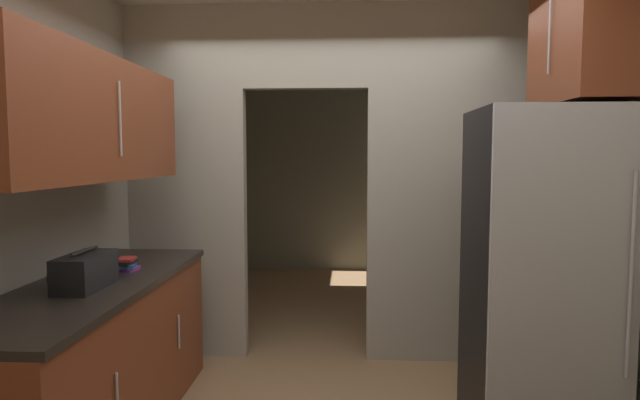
% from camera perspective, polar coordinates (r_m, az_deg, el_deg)
% --- Properties ---
extents(kitchen_partition, '(3.23, 0.12, 2.76)m').
position_cam_1_polar(kitchen_partition, '(4.16, 2.10, 2.94)').
color(kitchen_partition, '#ADA899').
rests_on(kitchen_partition, ground).
extents(adjoining_room_shell, '(3.23, 3.36, 2.76)m').
position_cam_1_polar(adjoining_room_shell, '(6.36, 1.92, 2.72)').
color(adjoining_room_shell, gray).
rests_on(adjoining_room_shell, ground).
extents(refrigerator, '(0.73, 0.74, 1.87)m').
position_cam_1_polar(refrigerator, '(3.26, 22.44, -7.58)').
color(refrigerator, black).
rests_on(refrigerator, ground).
extents(lower_cabinet_run, '(0.67, 2.08, 0.91)m').
position_cam_1_polar(lower_cabinet_run, '(3.37, -22.86, -15.65)').
color(lower_cabinet_run, brown).
rests_on(lower_cabinet_run, ground).
extents(upper_cabinet_counterside, '(0.36, 1.87, 0.67)m').
position_cam_1_polar(upper_cabinet_counterside, '(3.17, -23.66, 7.95)').
color(upper_cabinet_counterside, brown).
extents(upper_cabinet_fridgeside, '(0.36, 0.81, 0.85)m').
position_cam_1_polar(upper_cabinet_fridgeside, '(3.44, 26.36, 16.22)').
color(upper_cabinet_fridgeside, brown).
extents(boombox, '(0.20, 0.39, 0.21)m').
position_cam_1_polar(boombox, '(3.09, -23.89, -7.00)').
color(boombox, black).
rests_on(boombox, lower_cabinet_run).
extents(book_stack, '(0.13, 0.16, 0.08)m').
position_cam_1_polar(book_stack, '(3.45, -20.05, -6.52)').
color(book_stack, '#8C3893').
rests_on(book_stack, lower_cabinet_run).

